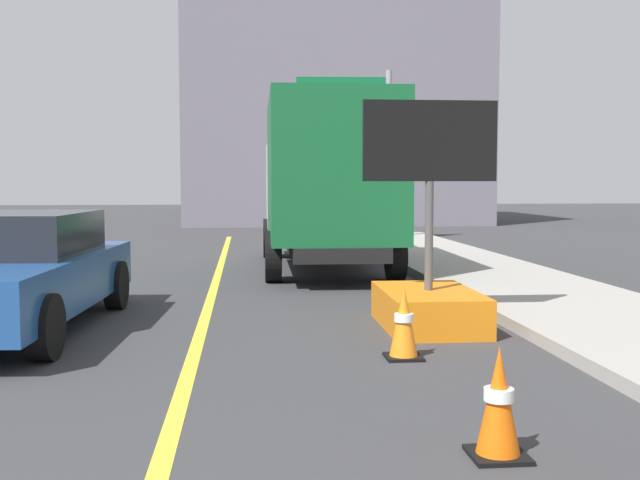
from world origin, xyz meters
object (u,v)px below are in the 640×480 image
(highway_guide_sign, at_px, (362,125))
(traffic_cone_mid_lane, at_px, (404,323))
(arrow_board_trailer, at_px, (428,288))
(box_truck, at_px, (325,180))
(traffic_cone_near_sign, at_px, (499,403))
(pickup_car, at_px, (5,271))

(highway_guide_sign, bearing_deg, traffic_cone_mid_lane, -97.15)
(traffic_cone_mid_lane, bearing_deg, arrow_board_trailer, 68.11)
(box_truck, bearing_deg, traffic_cone_near_sign, -90.03)
(traffic_cone_mid_lane, bearing_deg, traffic_cone_near_sign, -89.28)
(pickup_car, xyz_separation_m, traffic_cone_near_sign, (4.39, -4.59, -0.35))
(arrow_board_trailer, relative_size, pickup_car, 0.57)
(traffic_cone_near_sign, distance_m, traffic_cone_mid_lane, 2.71)
(box_truck, xyz_separation_m, pickup_car, (-4.40, -5.86, -1.09))
(highway_guide_sign, distance_m, traffic_cone_near_sign, 17.91)
(arrow_board_trailer, relative_size, traffic_cone_near_sign, 3.79)
(highway_guide_sign, relative_size, traffic_cone_near_sign, 7.03)
(traffic_cone_near_sign, height_order, traffic_cone_mid_lane, traffic_cone_mid_lane)
(highway_guide_sign, xyz_separation_m, traffic_cone_near_sign, (-1.83, -17.55, -3.07))
(highway_guide_sign, height_order, traffic_cone_mid_lane, highway_guide_sign)
(traffic_cone_mid_lane, bearing_deg, highway_guide_sign, 82.85)
(traffic_cone_near_sign, relative_size, traffic_cone_mid_lane, 0.99)
(arrow_board_trailer, distance_m, highway_guide_sign, 13.65)
(highway_guide_sign, height_order, traffic_cone_near_sign, highway_guide_sign)
(box_truck, height_order, pickup_car, box_truck)
(highway_guide_sign, xyz_separation_m, traffic_cone_mid_lane, (-1.86, -14.84, -3.07))
(arrow_board_trailer, distance_m, traffic_cone_near_sign, 4.32)
(box_truck, relative_size, pickup_car, 1.46)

